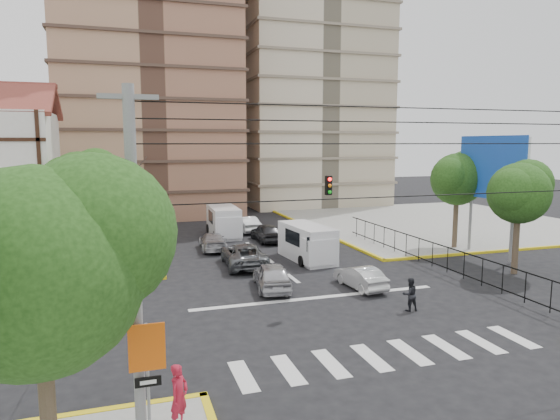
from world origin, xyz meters
name	(u,v)px	position (x,y,z in m)	size (l,w,h in m)	color
ground	(327,305)	(0.00, 0.00, 0.00)	(160.00, 160.00, 0.00)	black
sidewalk_ne	(435,222)	(20.00, 20.00, 0.07)	(26.00, 26.00, 0.15)	gray
crosswalk_stripes	(391,355)	(0.00, -6.00, 0.01)	(12.00, 2.40, 0.01)	silver
stop_line	(318,298)	(0.00, 1.20, 0.01)	(13.00, 0.40, 0.01)	silver
tower_beige	(307,13)	(14.00, 40.00, 24.00)	(17.00, 16.00, 48.00)	tan
park_fence	(432,269)	(9.00, 4.50, 0.00)	(0.10, 22.50, 1.66)	black
billboard	(492,170)	(14.45, 6.00, 6.00)	(0.36, 6.20, 8.10)	slate
tree_sw_near	(43,261)	(-10.90, -9.99, 5.27)	(5.63, 4.60, 7.57)	#473828
tree_park_a	(520,190)	(13.08, 2.01, 5.01)	(4.41, 3.60, 6.83)	#473828
tree_park_c	(458,177)	(14.09, 9.01, 5.34)	(4.65, 3.80, 7.25)	#473828
tree_tudor	(81,180)	(-11.90, 16.01, 5.22)	(5.39, 4.40, 7.43)	#473828
traffic_light_nw	(149,225)	(-7.80, 7.80, 3.11)	(0.28, 0.22, 4.40)	black
traffic_light_hanging	(347,187)	(0.00, -2.04, 5.90)	(18.00, 9.12, 0.92)	black
utility_pole_sw	(135,266)	(-9.00, -9.00, 4.77)	(1.40, 0.28, 9.00)	slate
district_sign	(147,359)	(-8.80, -9.24, 2.45)	(0.90, 0.12, 3.20)	slate
van_right_lane	(308,244)	(2.41, 8.82, 1.14)	(2.51, 5.38, 2.35)	silver
van_left_lane	(224,222)	(-1.17, 19.20, 1.20)	(2.32, 5.54, 2.47)	silver
car_silver_front_left	(272,276)	(-1.76, 3.35, 0.73)	(1.73, 4.31, 1.47)	#AFAEB3
car_white_front_right	(360,277)	(2.82, 2.07, 0.61)	(1.29, 3.71, 1.22)	silver
car_grey_mid_left	(244,255)	(-2.02, 8.69, 0.74)	(2.45, 5.32, 1.48)	#5C5F64
car_silver_rear_left	(213,241)	(-3.04, 14.13, 0.64)	(1.78, 4.39, 1.27)	#A2A2A7
car_darkgrey_mid_right	(267,232)	(1.57, 15.88, 0.74)	(1.74, 4.32, 1.47)	#252527
car_white_rear_right	(245,224)	(1.02, 20.67, 0.70)	(1.48, 4.25, 1.40)	white
pedestrian_sw_corner	(179,396)	(-7.99, -8.66, 1.03)	(0.65, 0.42, 1.77)	#B11B31
pedestrian_crosswalk	(410,294)	(3.36, -1.92, 0.78)	(0.76, 0.59, 1.56)	black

